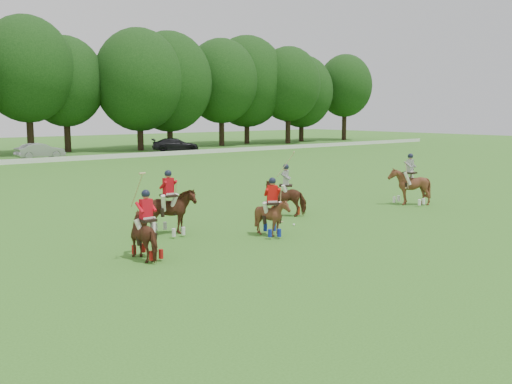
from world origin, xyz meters
TOP-DOWN VIEW (x-y plane):
  - ground at (0.00, 0.00)m, footprint 180.00×180.00m
  - car_mid at (5.61, 42.50)m, footprint 4.54×1.78m
  - car_right at (20.57, 42.50)m, footprint 5.58×4.09m
  - polo_red_a at (-4.51, 2.65)m, footprint 1.04×1.69m
  - polo_red_b at (-2.24, 5.18)m, footprint 1.71×1.48m
  - polo_red_c at (0.56, 2.67)m, footprint 1.62×1.67m
  - polo_stripe_a at (3.73, 5.45)m, footprint 1.84×1.84m
  - polo_stripe_b at (10.20, 3.75)m, footprint 1.69×1.84m
  - polo_ball at (2.43, 3.52)m, footprint 0.09×0.09m

SIDE VIEW (x-z plane):
  - ground at x=0.00m, z-range 0.00..0.00m
  - polo_ball at x=2.43m, z-range 0.00..0.09m
  - car_mid at x=5.61m, z-range 0.00..1.47m
  - polo_red_c at x=0.56m, z-range -0.32..1.81m
  - car_right at x=20.57m, z-range 0.00..1.50m
  - polo_red_a at x=-4.51m, z-range -0.58..2.09m
  - polo_stripe_a at x=3.73m, z-range -0.59..2.18m
  - polo_red_b at x=-2.24m, z-range -0.33..2.05m
  - polo_stripe_b at x=10.20m, z-range -0.33..2.16m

